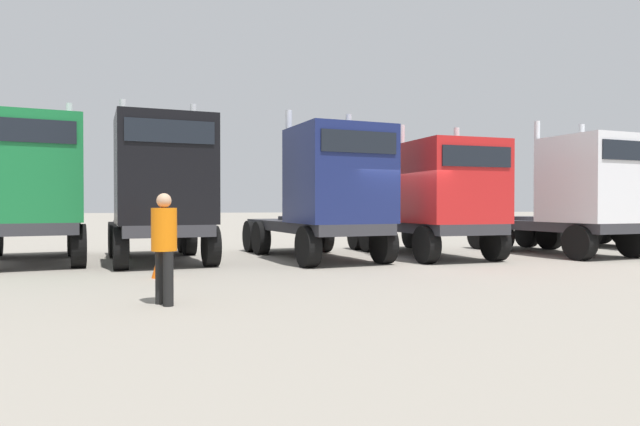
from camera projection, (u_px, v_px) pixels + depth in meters
ground at (395, 263)px, 15.06m from camera, size 200.00×200.00×0.00m
semi_truck_green at (31, 189)px, 14.49m from camera, size 3.78×6.21×4.45m
semi_truck_black at (162, 189)px, 14.84m from camera, size 3.49×6.17×4.48m
semi_truck_navy at (328, 193)px, 15.58m from camera, size 3.68×6.75×4.29m
semi_truck_red at (440, 199)px, 16.44m from camera, size 3.17×6.45×4.00m
semi_truck_white at (579, 195)px, 17.19m from camera, size 3.45×5.99×4.25m
visitor_in_hivis at (164, 240)px, 8.79m from camera, size 0.54×0.54×1.78m
traffic_cone_near at (160, 263)px, 12.07m from camera, size 0.36×0.36×0.65m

